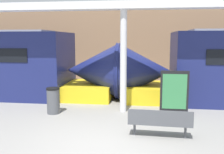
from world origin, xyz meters
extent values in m
plane|color=gray|center=(0.00, 0.00, 0.00)|extent=(60.00, 60.00, 0.00)
cube|color=#937051|center=(0.00, 10.65, 2.50)|extent=(56.00, 0.20, 5.00)
cone|color=navy|center=(1.16, 5.57, 1.32)|extent=(2.55, 2.63, 2.63)
cube|color=yellow|center=(1.40, 5.57, 0.35)|extent=(2.29, 2.46, 0.70)
cone|color=navy|center=(-1.23, 5.57, 1.32)|extent=(2.55, 2.63, 2.63)
cube|color=yellow|center=(-1.47, 5.57, 0.35)|extent=(2.29, 2.46, 0.70)
cube|color=#4C4F54|center=(1.63, 1.04, 0.40)|extent=(1.81, 0.52, 0.04)
cube|color=#4C4F54|center=(1.62, 0.84, 0.63)|extent=(1.79, 0.12, 0.41)
cylinder|color=#4C4F54|center=(0.91, 1.07, 0.19)|extent=(0.07, 0.07, 0.38)
cylinder|color=#4C4F54|center=(2.34, 1.01, 0.19)|extent=(0.07, 0.07, 0.38)
cylinder|color=#4C4F54|center=(-2.21, 2.85, 0.46)|extent=(0.47, 0.47, 0.92)
cylinder|color=black|center=(-2.21, 2.85, 0.95)|extent=(0.50, 0.50, 0.06)
cube|color=black|center=(2.25, 3.07, 0.83)|extent=(1.00, 0.06, 1.67)
cube|color=#38844C|center=(2.25, 3.04, 0.92)|extent=(0.85, 0.01, 1.27)
cylinder|color=silver|center=(0.37, 3.41, 1.93)|extent=(0.25, 0.25, 3.85)
cube|color=silver|center=(0.37, 3.41, 3.99)|extent=(28.00, 0.60, 0.28)
camera|label=1|loc=(1.15, -5.92, 2.76)|focal=40.00mm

